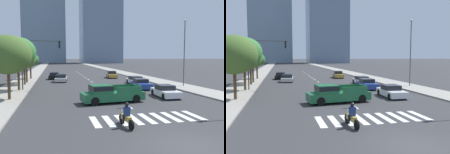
# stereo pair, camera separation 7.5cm
# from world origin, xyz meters

# --- Properties ---
(ground_plane) EXTENTS (800.00, 800.00, 0.00)m
(ground_plane) POSITION_xyz_m (0.00, 0.00, 0.00)
(ground_plane) COLOR #333335
(sidewalk_east) EXTENTS (4.00, 260.00, 0.15)m
(sidewalk_east) POSITION_xyz_m (11.10, 30.00, 0.07)
(sidewalk_east) COLOR gray
(sidewalk_east) RESTS_ON ground
(sidewalk_west) EXTENTS (4.00, 260.00, 0.15)m
(sidewalk_west) POSITION_xyz_m (-11.10, 30.00, 0.07)
(sidewalk_west) COLOR gray
(sidewalk_west) RESTS_ON ground
(crosswalk_near) EXTENTS (7.65, 2.79, 0.01)m
(crosswalk_near) POSITION_xyz_m (0.00, 5.16, 0.00)
(crosswalk_near) COLOR silver
(crosswalk_near) RESTS_ON ground
(lane_divider_center) EXTENTS (0.14, 50.00, 0.01)m
(lane_divider_center) POSITION_xyz_m (0.00, 33.16, 0.00)
(lane_divider_center) COLOR silver
(lane_divider_center) RESTS_ON ground
(motorcycle_lead) EXTENTS (0.70, 2.08, 1.49)m
(motorcycle_lead) POSITION_xyz_m (-1.94, 3.70, 0.58)
(motorcycle_lead) COLOR black
(motorcycle_lead) RESTS_ON ground
(pickup_truck) EXTENTS (5.92, 2.59, 1.67)m
(pickup_truck) POSITION_xyz_m (-1.20, 11.15, 0.81)
(pickup_truck) COLOR #1E6038
(pickup_truck) RESTS_ON ground
(sedan_gold_0) EXTENTS (2.16, 4.65, 1.33)m
(sedan_gold_0) POSITION_xyz_m (5.05, 35.78, 0.61)
(sedan_gold_0) COLOR #B28E38
(sedan_gold_0) RESTS_ON ground
(sedan_white_1) EXTENTS (2.01, 4.46, 1.19)m
(sedan_white_1) POSITION_xyz_m (6.12, 24.61, 0.55)
(sedan_white_1) COLOR silver
(sedan_white_1) RESTS_ON ground
(sedan_white_2) EXTENTS (2.00, 4.29, 1.26)m
(sedan_white_2) POSITION_xyz_m (5.17, 12.77, 0.58)
(sedan_white_2) COLOR silver
(sedan_white_2) RESTS_ON ground
(sedan_blue_3) EXTENTS (2.15, 4.71, 1.30)m
(sedan_blue_3) POSITION_xyz_m (5.04, 19.54, 0.60)
(sedan_blue_3) COLOR navy
(sedan_blue_3) RESTS_ON ground
(sedan_black_4) EXTENTS (2.21, 4.91, 1.23)m
(sedan_black_4) POSITION_xyz_m (-6.04, 36.25, 0.57)
(sedan_black_4) COLOR black
(sedan_black_4) RESTS_ON ground
(sedan_silver_5) EXTENTS (2.24, 4.54, 1.24)m
(sedan_silver_5) POSITION_xyz_m (-4.98, 30.71, 0.57)
(sedan_silver_5) COLOR #B7BABF
(sedan_silver_5) RESTS_ON ground
(traffic_signal_far) EXTENTS (5.05, 0.28, 6.40)m
(traffic_signal_far) POSITION_xyz_m (-8.20, 20.91, 4.54)
(traffic_signal_far) COLOR #333335
(traffic_signal_far) RESTS_ON sidewalk_west
(street_lamp_east) EXTENTS (0.50, 0.24, 9.09)m
(street_lamp_east) POSITION_xyz_m (11.40, 19.69, 5.31)
(street_lamp_east) COLOR #3F3F42
(street_lamp_east) RESTS_ON sidewalk_east
(street_tree_nearest) EXTENTS (4.38, 4.38, 6.11)m
(street_tree_nearest) POSITION_xyz_m (-10.30, 14.31, 4.39)
(street_tree_nearest) COLOR #4C3823
(street_tree_nearest) RESTS_ON sidewalk_west
(street_tree_second) EXTENTS (4.29, 4.29, 6.42)m
(street_tree_second) POSITION_xyz_m (-10.30, 20.72, 4.73)
(street_tree_second) COLOR #4C3823
(street_tree_second) RESTS_ON sidewalk_west
(street_tree_third) EXTENTS (3.27, 3.27, 5.07)m
(street_tree_third) POSITION_xyz_m (-10.30, 26.62, 3.82)
(street_tree_third) COLOR #4C3823
(street_tree_third) RESTS_ON sidewalk_west
(street_tree_fourth) EXTENTS (3.02, 3.02, 5.30)m
(street_tree_fourth) POSITION_xyz_m (-10.30, 29.50, 4.14)
(street_tree_fourth) COLOR #4C3823
(street_tree_fourth) RESTS_ON sidewalk_west
(street_tree_fifth) EXTENTS (3.04, 3.04, 4.80)m
(street_tree_fifth) POSITION_xyz_m (-10.30, 36.09, 3.64)
(street_tree_fifth) COLOR #4C3823
(street_tree_fifth) RESTS_ON sidewalk_west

